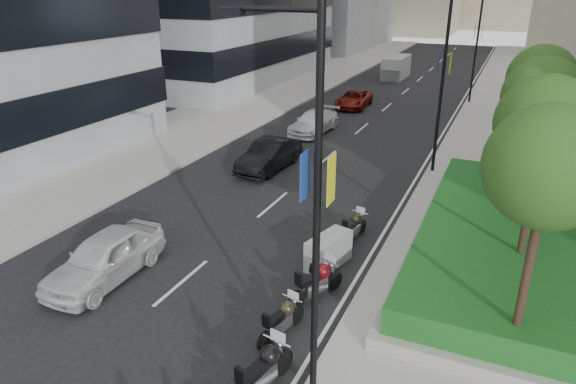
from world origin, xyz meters
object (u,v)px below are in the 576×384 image
Objects in this scene: motorcycle_4 at (317,282)px; car_a at (105,257)px; motorcycle_5 at (329,251)px; car_d at (354,99)px; lamp_post_0 at (310,201)px; car_b at (269,155)px; lamp_post_1 at (440,74)px; lamp_post_2 at (475,39)px; motorcycle_3 at (282,319)px; delivery_van at (396,68)px; motorcycle_6 at (354,227)px; car_c at (314,122)px; motorcycle_2 at (263,371)px.

motorcycle_4 is 0.46× the size of car_a.
motorcycle_4 is 1.06× the size of motorcycle_5.
car_a is 27.69m from car_d.
lamp_post_0 is 1.92× the size of car_b.
car_b reaches higher than motorcycle_4.
lamp_post_1 is at bearing 60.85° from car_a.
lamp_post_2 is at bearing 11.76° from motorcycle_5.
car_d is at bearing 26.49° from motorcycle_3.
car_b is (-6.33, 12.30, 0.24)m from motorcycle_3.
motorcycle_4 is at bearing -80.47° from delivery_van.
lamp_post_2 reaches higher than motorcycle_6.
lamp_post_0 is at bearing -57.82° from car_b.
car_d is at bearing -89.94° from delivery_van.
car_b is at bearing -82.73° from car_c.
car_a reaches higher than motorcycle_2.
delivery_van reaches higher than motorcycle_3.
motorcycle_2 is 0.45× the size of delivery_van.
motorcycle_4 is (-1.25, -31.06, -4.46)m from lamp_post_2.
car_d reaches higher than motorcycle_3.
lamp_post_1 is at bearing -25.81° from car_c.
lamp_post_1 is 4.51× the size of motorcycle_6.
car_b is (-6.81, 14.42, 0.14)m from motorcycle_2.
lamp_post_2 is 4.49× the size of motorcycle_5.
car_d is (-7.04, 30.18, 0.02)m from motorcycle_2.
lamp_post_2 is 22.68m from car_b.
lamp_post_1 is at bearing 90.00° from lamp_post_0.
car_c reaches higher than motorcycle_2.
car_a is (-8.05, -14.78, -4.28)m from lamp_post_1.
car_a is (-6.45, -3.75, 0.22)m from motorcycle_5.
motorcycle_4 is at bearing -64.57° from car_c.
motorcycle_2 is at bearing -61.45° from car_b.
lamp_post_2 is at bearing 90.00° from lamp_post_1.
car_b is at bearing -91.81° from car_d.
lamp_post_0 reaches higher than car_c.
lamp_post_0 reaches higher than car_d.
car_a reaches higher than motorcycle_3.
lamp_post_0 is at bearing -150.10° from motorcycle_5.
lamp_post_0 is 31.29m from car_d.
motorcycle_3 is 0.93× the size of motorcycle_4.
motorcycle_4 is at bearing -155.26° from motorcycle_5.
lamp_post_0 is 16.72m from car_b.
car_d is at bearing 89.40° from car_a.
motorcycle_2 is at bearing -164.86° from lamp_post_0.
lamp_post_0 reaches higher than delivery_van.
car_c is at bearing -94.14° from car_d.
motorcycle_4 is 26.85m from car_d.
delivery_van is at bearing 130.81° from lamp_post_2.
lamp_post_2 is at bearing 72.75° from car_b.
car_a is (-6.57, 0.37, 0.25)m from motorcycle_3.
motorcycle_6 is (-1.38, -8.80, -4.53)m from lamp_post_1.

